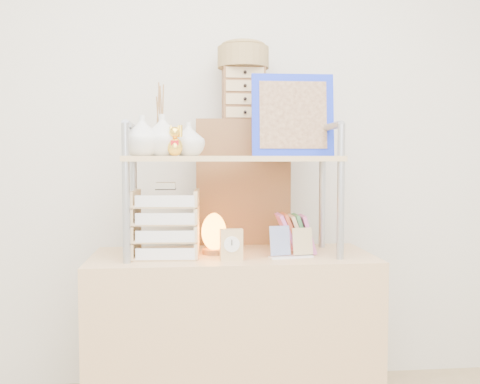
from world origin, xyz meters
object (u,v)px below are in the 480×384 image
object	(u,v)px
desk	(232,340)
salt_lamp	(214,233)
letter_tray	(166,227)
cabinet	(243,256)

from	to	relation	value
desk	salt_lamp	world-z (taller)	salt_lamp
desk	letter_tray	size ratio (longest dim) A/B	3.84
desk	letter_tray	bearing A→B (deg)	-174.44
salt_lamp	cabinet	bearing A→B (deg)	65.10
cabinet	salt_lamp	xyz separation A→B (m)	(-0.16, -0.35, 0.17)
desk	cabinet	bearing A→B (deg)	77.41
desk	salt_lamp	xyz separation A→B (m)	(-0.08, 0.02, 0.47)
desk	letter_tray	world-z (taller)	letter_tray
desk	cabinet	xyz separation A→B (m)	(0.08, 0.37, 0.30)
desk	letter_tray	distance (m)	0.57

